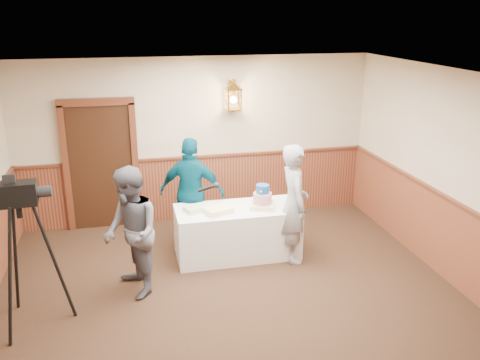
{
  "coord_description": "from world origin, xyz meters",
  "views": [
    {
      "loc": [
        -1.15,
        -4.85,
        3.49
      ],
      "look_at": [
        0.34,
        1.7,
        1.25
      ],
      "focal_mm": 38.0,
      "sensor_mm": 36.0,
      "label": 1
    }
  ],
  "objects_px": {
    "display_table": "(237,232)",
    "interviewer": "(131,233)",
    "baker": "(294,203)",
    "tv_camera_rig": "(27,263)",
    "tiered_cake": "(263,199)",
    "assistant_p": "(192,193)",
    "sheet_cake_yellow": "(218,210)",
    "sheet_cake_green": "(195,209)"
  },
  "relations": [
    {
      "from": "assistant_p",
      "to": "interviewer",
      "type": "bearing_deg",
      "value": 75.17
    },
    {
      "from": "display_table",
      "to": "baker",
      "type": "bearing_deg",
      "value": -21.58
    },
    {
      "from": "interviewer",
      "to": "tv_camera_rig",
      "type": "bearing_deg",
      "value": -85.42
    },
    {
      "from": "display_table",
      "to": "interviewer",
      "type": "height_order",
      "value": "interviewer"
    },
    {
      "from": "tiered_cake",
      "to": "tv_camera_rig",
      "type": "relative_size",
      "value": 0.25
    },
    {
      "from": "sheet_cake_yellow",
      "to": "assistant_p",
      "type": "bearing_deg",
      "value": 114.42
    },
    {
      "from": "display_table",
      "to": "sheet_cake_green",
      "type": "bearing_deg",
      "value": 177.74
    },
    {
      "from": "baker",
      "to": "tv_camera_rig",
      "type": "distance_m",
      "value": 3.58
    },
    {
      "from": "display_table",
      "to": "sheet_cake_yellow",
      "type": "xyz_separation_m",
      "value": [
        -0.3,
        -0.12,
        0.41
      ]
    },
    {
      "from": "tiered_cake",
      "to": "tv_camera_rig",
      "type": "distance_m",
      "value": 3.28
    },
    {
      "from": "sheet_cake_yellow",
      "to": "baker",
      "type": "bearing_deg",
      "value": -9.84
    },
    {
      "from": "baker",
      "to": "assistant_p",
      "type": "height_order",
      "value": "baker"
    },
    {
      "from": "sheet_cake_green",
      "to": "interviewer",
      "type": "distance_m",
      "value": 1.22
    },
    {
      "from": "sheet_cake_yellow",
      "to": "interviewer",
      "type": "bearing_deg",
      "value": -152.26
    },
    {
      "from": "display_table",
      "to": "tiered_cake",
      "type": "xyz_separation_m",
      "value": [
        0.37,
        -0.06,
        0.51
      ]
    },
    {
      "from": "sheet_cake_yellow",
      "to": "tiered_cake",
      "type": "bearing_deg",
      "value": 5.29
    },
    {
      "from": "display_table",
      "to": "assistant_p",
      "type": "xyz_separation_m",
      "value": [
        -0.59,
        0.52,
        0.48
      ]
    },
    {
      "from": "tv_camera_rig",
      "to": "sheet_cake_green",
      "type": "bearing_deg",
      "value": 26.15
    },
    {
      "from": "tiered_cake",
      "to": "assistant_p",
      "type": "relative_size",
      "value": 0.25
    },
    {
      "from": "sheet_cake_green",
      "to": "baker",
      "type": "bearing_deg",
      "value": -13.4
    },
    {
      "from": "interviewer",
      "to": "display_table",
      "type": "bearing_deg",
      "value": 101.56
    },
    {
      "from": "display_table",
      "to": "tv_camera_rig",
      "type": "bearing_deg",
      "value": -156.38
    },
    {
      "from": "tiered_cake",
      "to": "sheet_cake_green",
      "type": "height_order",
      "value": "tiered_cake"
    },
    {
      "from": "display_table",
      "to": "interviewer",
      "type": "bearing_deg",
      "value": -153.44
    },
    {
      "from": "interviewer",
      "to": "assistant_p",
      "type": "relative_size",
      "value": 0.99
    },
    {
      "from": "tv_camera_rig",
      "to": "sheet_cake_yellow",
      "type": "bearing_deg",
      "value": 20.11
    },
    {
      "from": "tiered_cake",
      "to": "baker",
      "type": "bearing_deg",
      "value": -31.89
    },
    {
      "from": "interviewer",
      "to": "baker",
      "type": "height_order",
      "value": "baker"
    },
    {
      "from": "sheet_cake_yellow",
      "to": "interviewer",
      "type": "relative_size",
      "value": 0.22
    },
    {
      "from": "sheet_cake_yellow",
      "to": "sheet_cake_green",
      "type": "distance_m",
      "value": 0.34
    },
    {
      "from": "sheet_cake_green",
      "to": "interviewer",
      "type": "height_order",
      "value": "interviewer"
    },
    {
      "from": "display_table",
      "to": "interviewer",
      "type": "distance_m",
      "value": 1.78
    },
    {
      "from": "baker",
      "to": "assistant_p",
      "type": "bearing_deg",
      "value": 60.87
    },
    {
      "from": "baker",
      "to": "tv_camera_rig",
      "type": "xyz_separation_m",
      "value": [
        -3.47,
        -0.88,
        -0.09
      ]
    },
    {
      "from": "sheet_cake_green",
      "to": "baker",
      "type": "relative_size",
      "value": 0.17
    },
    {
      "from": "tiered_cake",
      "to": "assistant_p",
      "type": "xyz_separation_m",
      "value": [
        -0.96,
        0.57,
        -0.03
      ]
    },
    {
      "from": "sheet_cake_green",
      "to": "tv_camera_rig",
      "type": "bearing_deg",
      "value": -150.09
    },
    {
      "from": "baker",
      "to": "tv_camera_rig",
      "type": "bearing_deg",
      "value": 106.23
    },
    {
      "from": "interviewer",
      "to": "tv_camera_rig",
      "type": "height_order",
      "value": "tv_camera_rig"
    },
    {
      "from": "sheet_cake_yellow",
      "to": "baker",
      "type": "distance_m",
      "value": 1.09
    },
    {
      "from": "tiered_cake",
      "to": "sheet_cake_green",
      "type": "xyz_separation_m",
      "value": [
        -0.98,
        0.08,
        -0.1
      ]
    },
    {
      "from": "display_table",
      "to": "tv_camera_rig",
      "type": "distance_m",
      "value": 2.98
    }
  ]
}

